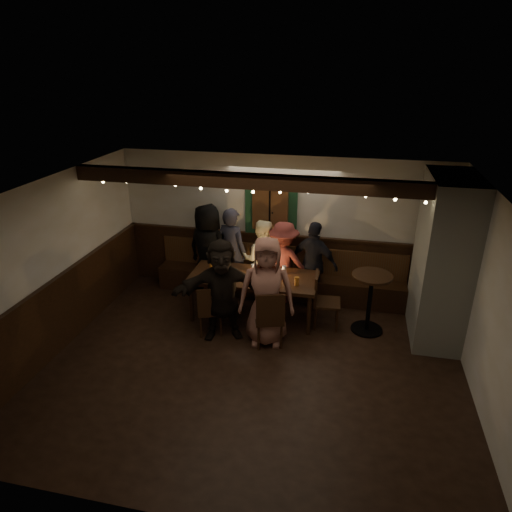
% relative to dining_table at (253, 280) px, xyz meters
% --- Properties ---
extents(room, '(6.02, 5.01, 2.62)m').
position_rel_dining_table_xyz_m(room, '(1.36, 0.02, 0.37)').
color(room, black).
rests_on(room, ground).
extents(dining_table, '(2.15, 0.92, 0.93)m').
position_rel_dining_table_xyz_m(dining_table, '(0.00, 0.00, 0.00)').
color(dining_table, black).
rests_on(dining_table, ground).
extents(chair_near_left, '(0.51, 0.51, 0.87)m').
position_rel_dining_table_xyz_m(chair_near_left, '(-0.54, -0.72, -0.21)').
color(chair_near_left, black).
rests_on(chair_near_left, ground).
extents(chair_near_right, '(0.54, 0.54, 0.96)m').
position_rel_dining_table_xyz_m(chair_near_right, '(0.44, -0.85, -0.16)').
color(chair_near_right, black).
rests_on(chair_near_right, ground).
extents(chair_end, '(0.45, 0.45, 0.95)m').
position_rel_dining_table_xyz_m(chair_end, '(1.16, -0.06, -0.17)').
color(chair_end, black).
rests_on(chair_end, ground).
extents(high_top, '(0.63, 0.63, 1.01)m').
position_rel_dining_table_xyz_m(high_top, '(1.93, -0.04, -0.06)').
color(high_top, black).
rests_on(high_top, ground).
extents(person_a, '(0.98, 0.78, 1.74)m').
position_rel_dining_table_xyz_m(person_a, '(-1.01, 0.70, 0.17)').
color(person_a, black).
rests_on(person_a, ground).
extents(person_b, '(0.71, 0.58, 1.68)m').
position_rel_dining_table_xyz_m(person_b, '(-0.58, 0.78, 0.14)').
color(person_b, '#292A3A').
rests_on(person_b, ground).
extents(person_c, '(0.78, 0.63, 1.51)m').
position_rel_dining_table_xyz_m(person_c, '(-0.01, 0.75, 0.05)').
color(person_c, '#F4EDC4').
rests_on(person_c, ground).
extents(person_d, '(1.03, 0.66, 1.52)m').
position_rel_dining_table_xyz_m(person_d, '(0.40, 0.69, 0.06)').
color(person_d, maroon).
rests_on(person_d, ground).
extents(person_e, '(0.98, 0.68, 1.55)m').
position_rel_dining_table_xyz_m(person_e, '(0.94, 0.72, 0.07)').
color(person_e, black).
rests_on(person_e, ground).
extents(person_f, '(1.61, 0.93, 1.65)m').
position_rel_dining_table_xyz_m(person_f, '(-0.34, -0.70, 0.13)').
color(person_f, black).
rests_on(person_f, ground).
extents(person_g, '(0.93, 0.67, 1.75)m').
position_rel_dining_table_xyz_m(person_g, '(0.36, -0.71, 0.17)').
color(person_g, '#9F6656').
rests_on(person_g, ground).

